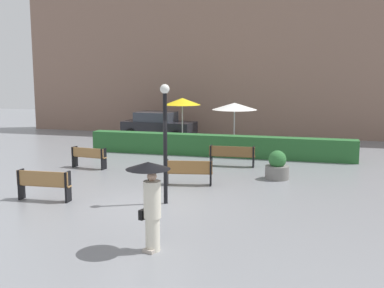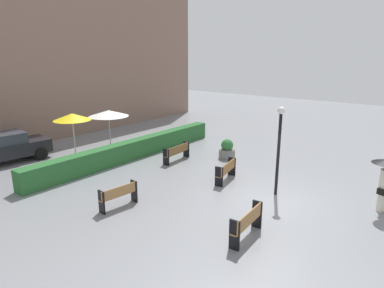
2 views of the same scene
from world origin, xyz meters
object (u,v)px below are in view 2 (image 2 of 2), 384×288
object	(u,v)px
bench_near_left	(248,222)
parked_car	(4,147)
bench_far_left	(119,195)
patio_umbrella_yellow	(72,117)
bench_mid_center	(227,170)
bench_back_row	(177,152)
lamp_post	(279,141)
planter_pot	(227,150)
patio_umbrella_white	(109,113)

from	to	relation	value
bench_near_left	parked_car	bearing A→B (deg)	94.61
bench_far_left	patio_umbrella_yellow	xyz separation A→B (m)	(2.21, 6.03, 1.88)
bench_near_left	bench_mid_center	xyz separation A→B (m)	(3.73, 3.09, -0.05)
bench_back_row	patio_umbrella_yellow	distance (m)	5.64
bench_back_row	bench_far_left	bearing A→B (deg)	-161.04
lamp_post	planter_pot	bearing A→B (deg)	54.78
bench_near_left	lamp_post	xyz separation A→B (m)	(3.68, 0.71, 1.65)
planter_pot	patio_umbrella_white	xyz separation A→B (m)	(-2.76, 6.37, 1.71)
bench_near_left	patio_umbrella_yellow	distance (m)	11.02
bench_near_left	patio_umbrella_yellow	size ratio (longest dim) A/B	0.66
planter_pot	patio_umbrella_yellow	size ratio (longest dim) A/B	0.41
bench_back_row	parked_car	world-z (taller)	parked_car
bench_near_left	planter_pot	bearing A→B (deg)	36.34
bench_far_left	parked_car	world-z (taller)	parked_car
bench_near_left	planter_pot	xyz separation A→B (m)	(6.60, 4.86, -0.10)
planter_pot	bench_near_left	bearing A→B (deg)	-143.66
bench_far_left	bench_back_row	bearing A→B (deg)	18.96
bench_mid_center	bench_far_left	bearing A→B (deg)	160.38
lamp_post	bench_near_left	bearing A→B (deg)	-169.01
bench_mid_center	bench_back_row	distance (m)	3.70
patio_umbrella_yellow	bench_far_left	bearing A→B (deg)	-110.09
patio_umbrella_white	bench_back_row	bearing A→B (deg)	-80.76
planter_pot	parked_car	xyz separation A→B (m)	(-7.70, 8.75, 0.36)
bench_back_row	planter_pot	xyz separation A→B (m)	(2.02, -1.83, -0.05)
patio_umbrella_white	lamp_post	bearing A→B (deg)	-90.91
patio_umbrella_yellow	patio_umbrella_white	size ratio (longest dim) A/B	1.10
bench_far_left	bench_back_row	xyz separation A→B (m)	(5.58, 1.92, -0.00)
bench_back_row	parked_car	size ratio (longest dim) A/B	0.44
bench_back_row	lamp_post	world-z (taller)	lamp_post
patio_umbrella_yellow	parked_car	bearing A→B (deg)	129.49
bench_near_left	bench_back_row	distance (m)	8.11
bench_far_left	patio_umbrella_yellow	distance (m)	6.69
bench_near_left	bench_mid_center	bearing A→B (deg)	39.64
bench_near_left	bench_mid_center	size ratio (longest dim) A/B	1.01
bench_mid_center	lamp_post	xyz separation A→B (m)	(-0.05, -2.37, 1.70)
bench_far_left	bench_back_row	distance (m)	5.90
bench_far_left	lamp_post	size ratio (longest dim) A/B	0.43
planter_pot	parked_car	distance (m)	11.66
lamp_post	bench_back_row	bearing A→B (deg)	81.38
bench_far_left	bench_near_left	bearing A→B (deg)	-78.25
bench_far_left	bench_mid_center	bearing A→B (deg)	-19.62
bench_near_left	patio_umbrella_white	world-z (taller)	patio_umbrella_white
bench_mid_center	lamp_post	world-z (taller)	lamp_post
lamp_post	parked_car	world-z (taller)	lamp_post
patio_umbrella_yellow	bench_back_row	bearing A→B (deg)	-50.66
bench_near_left	bench_back_row	xyz separation A→B (m)	(4.59, 6.69, -0.05)
bench_mid_center	parked_car	xyz separation A→B (m)	(-4.82, 10.52, 0.31)
patio_umbrella_yellow	patio_umbrella_white	distance (m)	2.68
patio_umbrella_yellow	parked_car	size ratio (longest dim) A/B	0.59
patio_umbrella_white	bench_near_left	bearing A→B (deg)	-108.91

